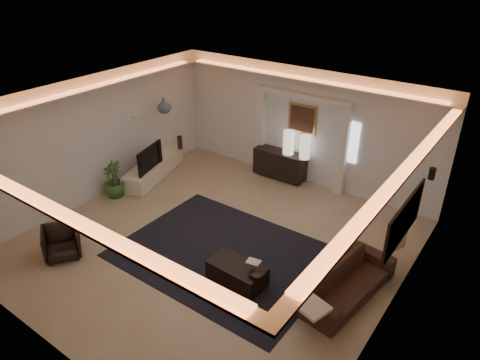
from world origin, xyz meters
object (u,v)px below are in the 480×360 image
Objects in this scene: coffee_table at (237,273)px; console at (280,164)px; armchair at (62,242)px; sofa at (347,281)px.

console is at bearing 113.59° from coffee_table.
coffee_table is 3.49m from armchair.
console is 1.35× the size of coffee_table.
console is 0.67× the size of sofa.
sofa is (3.23, -3.11, -0.10)m from console.
sofa reaches higher than coffee_table.
armchair reaches higher than sofa.
coffee_table is at bearing 124.49° from sofa.
sofa is 1.90m from coffee_table.
armchair is (-3.21, -1.35, 0.10)m from coffee_table.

